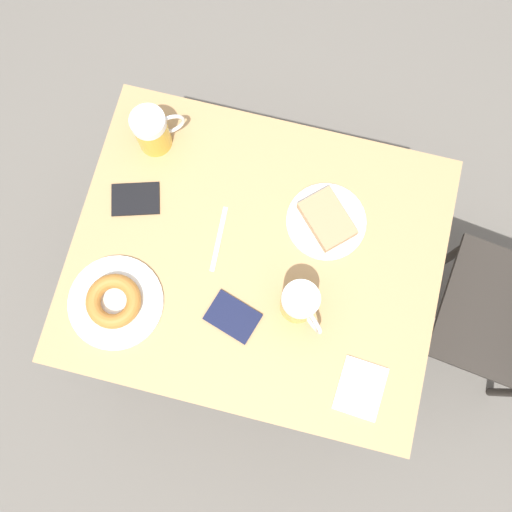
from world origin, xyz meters
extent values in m
plane|color=#666059|center=(0.00, 0.00, 0.00)|extent=(8.00, 8.00, 0.00)
cube|color=tan|center=(0.00, 0.00, 0.71)|extent=(0.78, 0.95, 0.03)
cylinder|color=black|center=(-0.35, -0.44, 0.35)|extent=(0.04, 0.04, 0.69)
cylinder|color=black|center=(0.35, -0.44, 0.35)|extent=(0.04, 0.04, 0.69)
cylinder|color=black|center=(-0.35, 0.44, 0.35)|extent=(0.04, 0.04, 0.69)
cylinder|color=black|center=(0.35, 0.44, 0.35)|extent=(0.04, 0.04, 0.69)
cube|color=#2D2823|center=(-0.07, 0.77, 0.44)|extent=(0.45, 0.45, 0.02)
cylinder|color=#2D2823|center=(-0.26, 0.62, 0.22)|extent=(0.03, 0.03, 0.43)
cylinder|color=#2D2823|center=(0.08, 0.57, 0.22)|extent=(0.03, 0.03, 0.43)
cylinder|color=white|center=(-0.14, 0.15, 0.73)|extent=(0.21, 0.21, 0.01)
cube|color=tan|center=(-0.14, 0.15, 0.75)|extent=(0.17, 0.17, 0.03)
cylinder|color=white|center=(0.20, -0.32, 0.73)|extent=(0.24, 0.24, 0.01)
torus|color=#B2702D|center=(0.20, -0.32, 0.75)|extent=(0.14, 0.14, 0.04)
cylinder|color=gold|center=(0.10, 0.13, 0.78)|extent=(0.09, 0.09, 0.11)
cylinder|color=white|center=(0.10, 0.13, 0.84)|extent=(0.09, 0.09, 0.03)
torus|color=silver|center=(0.13, 0.17, 0.79)|extent=(0.06, 0.07, 0.08)
cylinder|color=gold|center=(-0.25, -0.34, 0.78)|extent=(0.09, 0.09, 0.11)
cylinder|color=white|center=(-0.25, -0.34, 0.84)|extent=(0.09, 0.09, 0.03)
torus|color=silver|center=(-0.28, -0.30, 0.79)|extent=(0.06, 0.07, 0.08)
cube|color=white|center=(0.26, 0.33, 0.72)|extent=(0.14, 0.12, 0.00)
cube|color=silver|center=(-0.02, -0.11, 0.72)|extent=(0.18, 0.02, 0.00)
cube|color=#141938|center=(0.16, -0.02, 0.73)|extent=(0.12, 0.15, 0.01)
cube|color=black|center=(-0.08, -0.35, 0.73)|extent=(0.12, 0.15, 0.01)
camera|label=1|loc=(0.31, 0.08, 2.16)|focal=40.00mm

